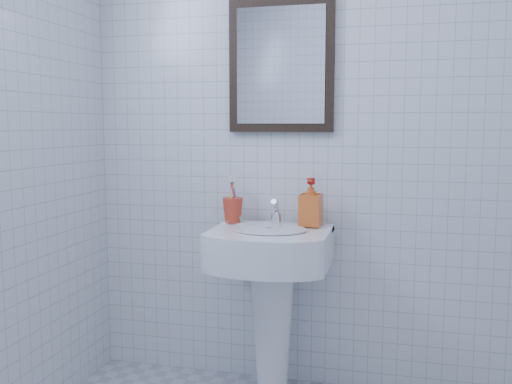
# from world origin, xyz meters

# --- Properties ---
(wall_back) EXTENTS (2.20, 0.02, 2.50)m
(wall_back) POSITION_xyz_m (0.00, 1.20, 1.25)
(wall_back) COLOR silver
(wall_back) RESTS_ON ground
(washbasin) EXTENTS (0.53, 0.39, 0.82)m
(washbasin) POSITION_xyz_m (-0.16, 0.98, 0.55)
(washbasin) COLOR white
(washbasin) RESTS_ON ground
(faucet) EXTENTS (0.05, 0.11, 0.13)m
(faucet) POSITION_xyz_m (-0.16, 1.08, 0.86)
(faucet) COLOR silver
(faucet) RESTS_ON washbasin
(toothbrush_cup) EXTENTS (0.12, 0.12, 0.12)m
(toothbrush_cup) POSITION_xyz_m (-0.37, 1.08, 0.87)
(toothbrush_cup) COLOR red
(toothbrush_cup) RESTS_ON washbasin
(soap_dispenser) EXTENTS (0.10, 0.11, 0.22)m
(soap_dispenser) POSITION_xyz_m (0.01, 1.08, 0.92)
(soap_dispenser) COLOR #BC3D12
(soap_dispenser) RESTS_ON washbasin
(wall_mirror) EXTENTS (0.50, 0.04, 0.62)m
(wall_mirror) POSITION_xyz_m (-0.16, 1.18, 1.55)
(wall_mirror) COLOR black
(wall_mirror) RESTS_ON wall_back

